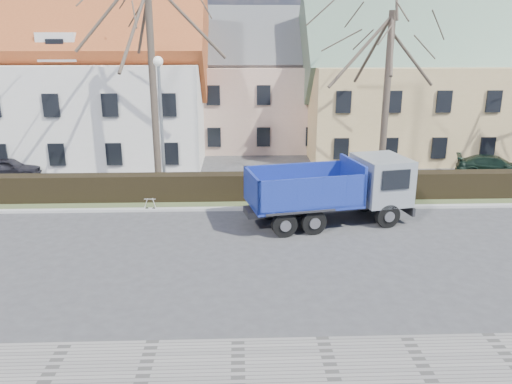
{
  "coord_description": "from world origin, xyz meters",
  "views": [
    {
      "loc": [
        2.28,
        -17.41,
        7.57
      ],
      "look_at": [
        2.99,
        2.18,
        1.6
      ],
      "focal_mm": 35.0,
      "sensor_mm": 36.0,
      "label": 1
    }
  ],
  "objects_px": {
    "dump_truck": "(324,191)",
    "parked_car_b": "(494,167)",
    "cart_frame": "(146,204)",
    "parked_car_a": "(9,168)",
    "streetlight": "(162,128)"
  },
  "relations": [
    {
      "from": "dump_truck",
      "to": "parked_car_a",
      "type": "xyz_separation_m",
      "value": [
        -16.73,
        7.97,
        -0.84
      ]
    },
    {
      "from": "dump_truck",
      "to": "streetlight",
      "type": "distance_m",
      "value": 8.75
    },
    {
      "from": "cart_frame",
      "to": "parked_car_b",
      "type": "bearing_deg",
      "value": 15.7
    },
    {
      "from": "streetlight",
      "to": "cart_frame",
      "type": "distance_m",
      "value": 3.99
    },
    {
      "from": "parked_car_b",
      "to": "streetlight",
      "type": "bearing_deg",
      "value": 119.85
    },
    {
      "from": "parked_car_a",
      "to": "parked_car_b",
      "type": "relative_size",
      "value": 0.84
    },
    {
      "from": "cart_frame",
      "to": "parked_car_a",
      "type": "bearing_deg",
      "value": 145.45
    },
    {
      "from": "dump_truck",
      "to": "streetlight",
      "type": "xyz_separation_m",
      "value": [
        -7.34,
        4.3,
        2.03
      ]
    },
    {
      "from": "streetlight",
      "to": "parked_car_b",
      "type": "height_order",
      "value": "streetlight"
    },
    {
      "from": "dump_truck",
      "to": "cart_frame",
      "type": "bearing_deg",
      "value": 154.78
    },
    {
      "from": "dump_truck",
      "to": "parked_car_b",
      "type": "bearing_deg",
      "value": 21.39
    },
    {
      "from": "cart_frame",
      "to": "parked_car_b",
      "type": "height_order",
      "value": "parked_car_b"
    },
    {
      "from": "cart_frame",
      "to": "parked_car_a",
      "type": "xyz_separation_m",
      "value": [
        -8.81,
        6.06,
        0.26
      ]
    },
    {
      "from": "dump_truck",
      "to": "parked_car_a",
      "type": "bearing_deg",
      "value": 142.82
    },
    {
      "from": "streetlight",
      "to": "parked_car_a",
      "type": "xyz_separation_m",
      "value": [
        -9.38,
        3.67,
        -2.88
      ]
    }
  ]
}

